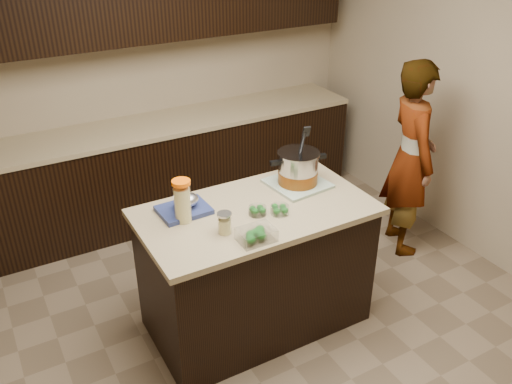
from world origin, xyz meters
TOP-DOWN VIEW (x-y plane):
  - ground_plane at (0.00, 0.00)m, footprint 4.00×4.00m
  - room_shell at (0.00, 0.00)m, footprint 4.04×4.04m
  - back_cabinets at (0.00, 1.74)m, footprint 3.60×0.63m
  - island at (0.00, 0.00)m, footprint 1.46×0.81m
  - dish_towel at (0.40, 0.14)m, footprint 0.39×0.39m
  - stock_pot at (0.40, 0.14)m, footprint 0.39×0.33m
  - lemonade_pitcher at (-0.45, 0.09)m, footprint 0.13×0.13m
  - mason_jar at (-0.29, -0.15)m, footprint 0.10×0.10m
  - broccoli_tub_left at (-0.02, -0.06)m, footprint 0.14×0.14m
  - broccoli_tub_right at (0.10, -0.12)m, footprint 0.13×0.13m
  - broccoli_tub_rect at (-0.17, -0.31)m, footprint 0.21×0.15m
  - blue_tray at (-0.40, 0.18)m, footprint 0.31×0.25m
  - person at (1.54, 0.25)m, footprint 0.56×0.68m

SIDE VIEW (x-z plane):
  - ground_plane at x=0.00m, z-range 0.00..0.00m
  - island at x=0.00m, z-range 0.00..0.90m
  - person at x=1.54m, z-range 0.00..1.59m
  - dish_towel at x=0.40m, z-range 0.90..0.92m
  - broccoli_tub_left at x=-0.02m, z-range 0.90..0.95m
  - broccoli_tub_right at x=0.10m, z-range 0.90..0.95m
  - broccoli_tub_rect at x=-0.17m, z-range 0.90..0.97m
  - blue_tray at x=-0.40m, z-range 0.88..1.00m
  - back_cabinets at x=0.00m, z-range -0.22..2.10m
  - mason_jar at x=-0.29m, z-range 0.89..1.03m
  - stock_pot at x=0.40m, z-range 0.81..1.21m
  - lemonade_pitcher at x=-0.45m, z-range 0.89..1.16m
  - room_shell at x=0.00m, z-range 0.35..3.07m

